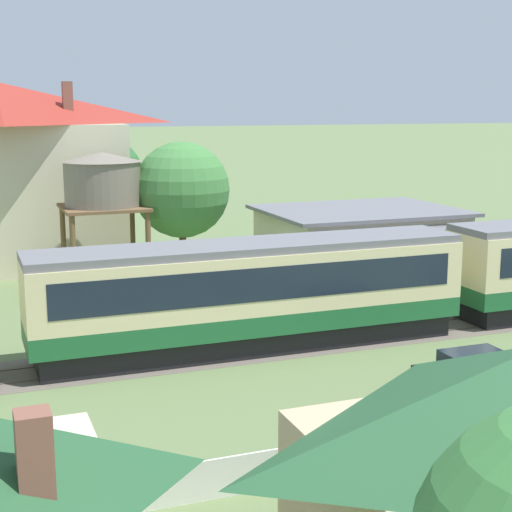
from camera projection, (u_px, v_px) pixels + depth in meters
ground_plane at (155, 354)px, 30.50m from camera, size 600.00×600.00×0.00m
passenger_train at (258, 290)px, 30.80m from camera, size 54.69×3.16×4.29m
railway_track at (463, 323)px, 34.65m from camera, size 110.75×3.60×0.04m
station_building at (360, 241)px, 44.55m from camera, size 10.79×9.56×3.73m
station_house_red_roof at (1, 173)px, 45.82m from camera, size 14.73×8.86×10.81m
water_tower at (103, 182)px, 40.63m from camera, size 4.30×4.30×7.13m
parked_car_black at (476, 371)px, 26.78m from camera, size 4.21×1.75×1.27m
yard_tree_0 at (182, 190)px, 42.00m from camera, size 5.16×5.16×7.60m
yard_tree_1 at (106, 175)px, 46.87m from camera, size 4.45×4.45×7.60m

